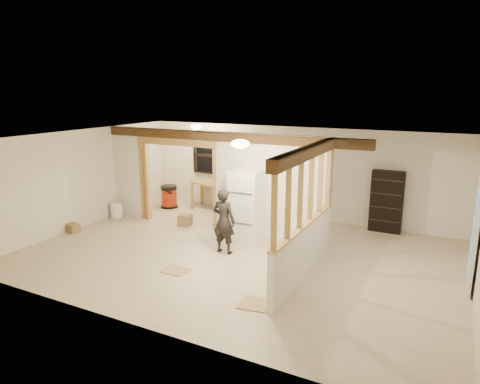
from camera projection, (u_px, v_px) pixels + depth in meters
The scene contains 29 objects.
floor at pixel (238, 255), 9.26m from camera, with size 9.00×6.50×0.01m, color #C4B291.
ceiling at pixel (238, 139), 8.68m from camera, with size 9.00×6.50×0.01m, color white.
wall_back at pixel (292, 172), 11.78m from camera, with size 9.00×0.01×2.50m, color silver.
wall_front at pixel (135, 249), 6.16m from camera, with size 9.00×0.01×2.50m, color silver.
wall_left at pixel (83, 179), 10.97m from camera, with size 0.01×6.50×2.50m, color silver.
partition_left_stub at pixel (128, 172), 11.81m from camera, with size 0.90×0.12×2.50m, color white.
partition_center at pixel (270, 188), 9.92m from camera, with size 2.80×0.12×2.50m, color white.
doorway_frame at pixel (178, 183), 11.11m from camera, with size 2.46×0.14×2.20m, color #B2894B.
header_beam_back at pixel (224, 137), 10.19m from camera, with size 7.00×0.18×0.22m, color #4A3119.
header_beam_right at pixel (307, 153), 7.65m from camera, with size 0.18×3.30×0.22m, color #4A3119.
pony_wall at pixel (304, 251), 8.09m from camera, with size 0.12×3.20×1.00m, color white.
stud_partition at pixel (306, 192), 7.82m from camera, with size 0.14×3.20×1.32m, color #B2894B.
window_back at pixel (210, 155), 12.79m from camera, with size 1.12×0.10×1.10m, color black.
french_door at pixel (475, 236), 7.41m from camera, with size 0.12×0.86×2.00m, color white.
ceiling_dome_main at pixel (240, 144), 8.12m from camera, with size 0.36×0.36×0.16m, color #FFEABF.
ceiling_dome_util at pixel (196, 127), 11.78m from camera, with size 0.32×0.32×0.14m, color #FFEABF.
hanging_bulb at pixel (198, 141), 11.02m from camera, with size 0.07×0.07×0.07m, color #FFD88C.
refrigerator at pixel (247, 207), 9.84m from camera, with size 0.70×0.68×1.70m, color silver.
woman at pixel (224, 221), 9.20m from camera, with size 0.53×0.34×1.44m, color black.
work_table at pixel (214, 196), 12.69m from camera, with size 1.28×0.64×0.80m, color #B2894B.
potted_plant at pixel (216, 177), 12.52m from camera, with size 0.31×0.26×0.34m, color #225324.
shop_vac at pixel (169, 196), 12.85m from camera, with size 0.53×0.53×0.69m, color maroon.
bookshelf at pixel (387, 202), 10.58m from camera, with size 0.77×0.26×1.55m, color black.
bucket at pixel (116, 210), 11.91m from camera, with size 0.34×0.34×0.42m, color white.
box_util_a at pixel (185, 220), 11.22m from camera, with size 0.34×0.29×0.29m, color olive.
box_util_b at pixel (144, 210), 12.25m from camera, with size 0.26×0.26×0.25m, color olive.
box_front at pixel (73, 228), 10.65m from camera, with size 0.28×0.23×0.23m, color olive.
floor_panel_near at pixel (254, 304), 7.12m from camera, with size 0.49×0.49×0.02m, color tan.
floor_panel_far at pixel (175, 270), 8.42m from camera, with size 0.51×0.41×0.02m, color tan.
Camera 1 is at (4.00, -7.71, 3.49)m, focal length 32.00 mm.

